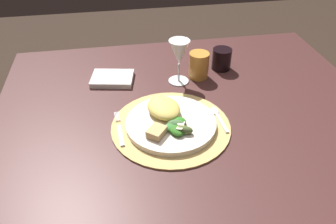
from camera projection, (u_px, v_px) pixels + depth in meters
The scene contains 12 objects.
dining_table at pixel (191, 143), 1.11m from camera, with size 1.24×1.10×0.73m.
placemat at pixel (171, 126), 1.01m from camera, with size 0.36×0.36×0.01m, color tan.
dinner_plate at pixel (171, 123), 1.00m from camera, with size 0.27×0.27×0.02m, color silver.
pasta_serving at pixel (164, 108), 1.02m from camera, with size 0.12×0.09×0.04m, color #E0C75D.
salad_greens at pixel (178, 126), 0.96m from camera, with size 0.08×0.09×0.02m.
bread_piece at pixel (157, 132), 0.94m from camera, with size 0.05×0.04×0.02m, color tan.
fork at pixel (120, 130), 0.98m from camera, with size 0.02×0.16×0.00m.
spoon at pixel (217, 115), 1.04m from camera, with size 0.03×0.13×0.01m.
napkin at pixel (112, 79), 1.21m from camera, with size 0.15×0.11×0.02m, color white.
wine_glass at pixel (180, 54), 1.15m from camera, with size 0.07×0.07×0.16m.
amber_tumbler at pixel (199, 65), 1.21m from camera, with size 0.07×0.07×0.10m, color #C78635.
dark_tumbler at pixel (222, 59), 1.27m from camera, with size 0.07×0.07×0.08m, color black.
Camera 1 is at (-0.22, -0.80, 1.37)m, focal length 35.79 mm.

